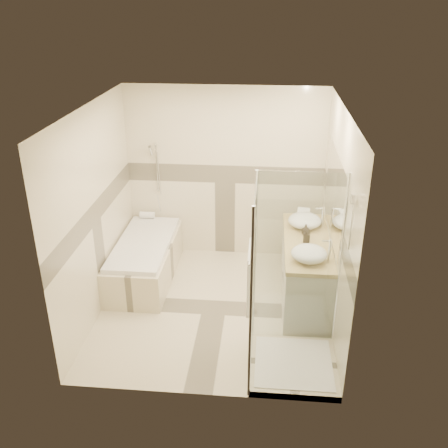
# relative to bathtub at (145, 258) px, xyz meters

# --- Properties ---
(room) EXTENTS (2.82, 3.02, 2.52)m
(room) POSITION_rel_bathtub_xyz_m (1.08, -0.64, 0.95)
(room) COLOR beige
(room) RESTS_ON ground
(bathtub) EXTENTS (0.75, 1.70, 0.56)m
(bathtub) POSITION_rel_bathtub_xyz_m (0.00, 0.00, 0.00)
(bathtub) COLOR beige
(bathtub) RESTS_ON ground
(vanity) EXTENTS (0.58, 1.62, 0.85)m
(vanity) POSITION_rel_bathtub_xyz_m (2.15, -0.35, 0.12)
(vanity) COLOR silver
(vanity) RESTS_ON ground
(shower_enclosure) EXTENTS (0.96, 0.93, 2.04)m
(shower_enclosure) POSITION_rel_bathtub_xyz_m (1.86, -1.62, 0.20)
(shower_enclosure) COLOR beige
(shower_enclosure) RESTS_ON ground
(vessel_sink_near) EXTENTS (0.43, 0.43, 0.17)m
(vessel_sink_near) POSITION_rel_bathtub_xyz_m (2.13, 0.04, 0.63)
(vessel_sink_near) COLOR white
(vessel_sink_near) RESTS_ON vanity
(vessel_sink_far) EXTENTS (0.41, 0.41, 0.16)m
(vessel_sink_far) POSITION_rel_bathtub_xyz_m (2.13, -0.85, 0.62)
(vessel_sink_far) COLOR white
(vessel_sink_far) RESTS_ON vanity
(faucet_near) EXTENTS (0.12, 0.03, 0.28)m
(faucet_near) POSITION_rel_bathtub_xyz_m (2.35, 0.04, 0.71)
(faucet_near) COLOR silver
(faucet_near) RESTS_ON vanity
(faucet_far) EXTENTS (0.11, 0.03, 0.27)m
(faucet_far) POSITION_rel_bathtub_xyz_m (2.35, -0.85, 0.70)
(faucet_far) COLOR silver
(faucet_far) RESTS_ON vanity
(amenity_bottle_a) EXTENTS (0.08, 0.08, 0.17)m
(amenity_bottle_a) POSITION_rel_bathtub_xyz_m (2.13, -0.40, 0.63)
(amenity_bottle_a) COLOR black
(amenity_bottle_a) RESTS_ON vanity
(amenity_bottle_b) EXTENTS (0.14, 0.14, 0.14)m
(amenity_bottle_b) POSITION_rel_bathtub_xyz_m (2.13, -0.19, 0.61)
(amenity_bottle_b) COLOR black
(amenity_bottle_b) RESTS_ON vanity
(folded_towels) EXTENTS (0.19, 0.29, 0.09)m
(folded_towels) POSITION_rel_bathtub_xyz_m (2.13, 0.34, 0.59)
(folded_towels) COLOR white
(folded_towels) RESTS_ON vanity
(rolled_towel) EXTENTS (0.22, 0.10, 0.10)m
(rolled_towel) POSITION_rel_bathtub_xyz_m (-0.13, 0.76, 0.30)
(rolled_towel) COLOR white
(rolled_towel) RESTS_ON bathtub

